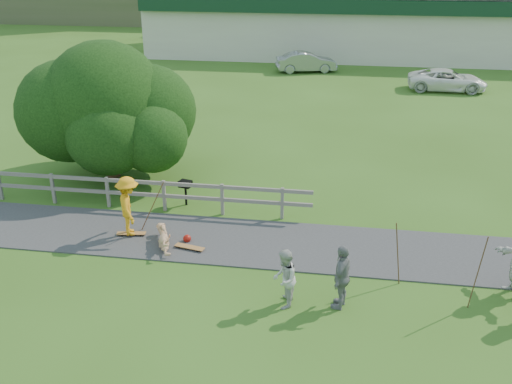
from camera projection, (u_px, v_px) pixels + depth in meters
ground at (198, 265)px, 16.12m from camera, size 260.00×260.00×0.00m
path at (210, 239)px, 17.47m from camera, size 34.00×3.00×0.04m
fence at (90, 186)px, 19.48m from camera, size 15.05×0.10×1.10m
strip_mall at (351, 22)px, 46.17m from camera, size 32.50×10.75×5.10m
skater_rider at (129, 209)px, 17.32m from camera, size 1.14×1.38×1.86m
skater_fallen at (164, 237)px, 16.98m from camera, size 1.65×0.96×0.59m
spectator_a at (284, 279)px, 13.99m from camera, size 0.60×0.77×1.55m
spectator_b at (342, 277)px, 13.93m from camera, size 0.68×1.08×1.71m
car_silver at (306, 62)px, 40.20m from camera, size 4.45×2.52×1.39m
car_white at (447, 80)px, 35.05m from camera, size 4.76×2.27×1.31m
tree at (108, 122)px, 21.40m from camera, size 7.26×7.26×4.40m
bbq at (186, 193)px, 19.64m from camera, size 0.48×0.41×0.90m
longboard_rider at (131, 235)px, 17.68m from camera, size 0.91×0.36×0.10m
longboard_fallen at (190, 248)px, 16.87m from camera, size 0.94×0.41×0.10m
helmet at (187, 239)px, 17.28m from camera, size 0.24×0.24×0.24m
pole_rider at (152, 204)px, 17.59m from camera, size 0.03×0.03×1.91m
pole_spec_left at (398, 254)px, 14.88m from camera, size 0.03×0.03×1.81m
pole_spec_right at (478, 273)px, 13.80m from camera, size 0.03×0.03×2.02m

